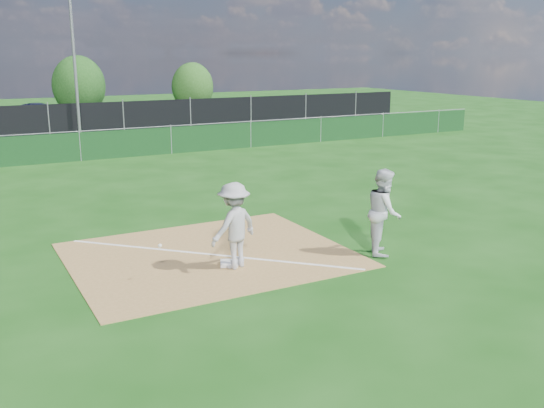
{
  "coord_description": "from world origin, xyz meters",
  "views": [
    {
      "loc": [
        -4.91,
        -11.04,
        4.41
      ],
      "look_at": [
        1.6,
        1.0,
        1.0
      ],
      "focal_mm": 40.0,
      "sensor_mm": 36.0,
      "label": 1
    }
  ],
  "objects_px": {
    "runner": "(384,212)",
    "tree_right": "(193,87)",
    "light_pole": "(74,61)",
    "car_right": "(151,114)",
    "car_mid": "(45,117)",
    "tree_mid": "(79,86)",
    "first_base": "(229,263)",
    "play_at_first": "(234,226)"
  },
  "relations": [
    {
      "from": "runner",
      "to": "tree_right",
      "type": "height_order",
      "value": "tree_right"
    },
    {
      "from": "light_pole",
      "to": "car_right",
      "type": "distance_m",
      "value": 7.79
    },
    {
      "from": "light_pole",
      "to": "runner",
      "type": "relative_size",
      "value": 4.12
    },
    {
      "from": "car_mid",
      "to": "tree_mid",
      "type": "bearing_deg",
      "value": -25.33
    },
    {
      "from": "car_mid",
      "to": "car_right",
      "type": "bearing_deg",
      "value": -84.5
    },
    {
      "from": "car_right",
      "to": "first_base",
      "type": "bearing_deg",
      "value": 160.45
    },
    {
      "from": "runner",
      "to": "car_right",
      "type": "bearing_deg",
      "value": 26.68
    },
    {
      "from": "light_pole",
      "to": "first_base",
      "type": "xyz_separation_m",
      "value": [
        -1.4,
        -22.54,
        -3.94
      ]
    },
    {
      "from": "first_base",
      "to": "runner",
      "type": "relative_size",
      "value": 0.19
    },
    {
      "from": "play_at_first",
      "to": "car_right",
      "type": "xyz_separation_m",
      "value": [
        6.74,
        27.18,
        -0.33
      ]
    },
    {
      "from": "first_base",
      "to": "car_right",
      "type": "bearing_deg",
      "value": 75.89
    },
    {
      "from": "car_mid",
      "to": "play_at_first",
      "type": "bearing_deg",
      "value": -178.66
    },
    {
      "from": "car_mid",
      "to": "tree_right",
      "type": "distance_m",
      "value": 13.42
    },
    {
      "from": "tree_right",
      "to": "car_mid",
      "type": "bearing_deg",
      "value": -151.39
    },
    {
      "from": "light_pole",
      "to": "car_mid",
      "type": "bearing_deg",
      "value": 105.92
    },
    {
      "from": "first_base",
      "to": "light_pole",
      "type": "bearing_deg",
      "value": 86.45
    },
    {
      "from": "tree_mid",
      "to": "runner",
      "type": "bearing_deg",
      "value": -90.24
    },
    {
      "from": "car_mid",
      "to": "tree_mid",
      "type": "distance_m",
      "value": 7.43
    },
    {
      "from": "light_pole",
      "to": "tree_right",
      "type": "height_order",
      "value": "light_pole"
    },
    {
      "from": "first_base",
      "to": "play_at_first",
      "type": "bearing_deg",
      "value": -73.79
    },
    {
      "from": "tree_mid",
      "to": "tree_right",
      "type": "distance_m",
      "value": 8.42
    },
    {
      "from": "runner",
      "to": "car_right",
      "type": "xyz_separation_m",
      "value": [
        3.37,
        27.88,
        -0.37
      ]
    },
    {
      "from": "light_pole",
      "to": "tree_mid",
      "type": "height_order",
      "value": "light_pole"
    },
    {
      "from": "first_base",
      "to": "car_right",
      "type": "height_order",
      "value": "car_right"
    },
    {
      "from": "runner",
      "to": "tree_mid",
      "type": "relative_size",
      "value": 0.45
    },
    {
      "from": "first_base",
      "to": "play_at_first",
      "type": "distance_m",
      "value": 0.89
    },
    {
      "from": "light_pole",
      "to": "car_right",
      "type": "xyz_separation_m",
      "value": [
        5.39,
        4.47,
        -3.4
      ]
    },
    {
      "from": "first_base",
      "to": "play_at_first",
      "type": "xyz_separation_m",
      "value": [
        0.05,
        -0.17,
        0.87
      ]
    },
    {
      "from": "first_base",
      "to": "car_right",
      "type": "relative_size",
      "value": 0.09
    },
    {
      "from": "tree_mid",
      "to": "first_base",
      "type": "bearing_deg",
      "value": -96.15
    },
    {
      "from": "light_pole",
      "to": "tree_right",
      "type": "relative_size",
      "value": 2.13
    },
    {
      "from": "first_base",
      "to": "tree_mid",
      "type": "distance_m",
      "value": 33.33
    },
    {
      "from": "tree_mid",
      "to": "light_pole",
      "type": "bearing_deg",
      "value": -101.63
    },
    {
      "from": "light_pole",
      "to": "first_base",
      "type": "relative_size",
      "value": 21.71
    },
    {
      "from": "runner",
      "to": "car_mid",
      "type": "distance_m",
      "value": 27.63
    },
    {
      "from": "play_at_first",
      "to": "first_base",
      "type": "bearing_deg",
      "value": 106.21
    },
    {
      "from": "car_right",
      "to": "tree_mid",
      "type": "distance_m",
      "value": 7.05
    },
    {
      "from": "light_pole",
      "to": "play_at_first",
      "type": "xyz_separation_m",
      "value": [
        -1.35,
        -22.71,
        -3.07
      ]
    },
    {
      "from": "runner",
      "to": "tree_right",
      "type": "xyz_separation_m",
      "value": [
        8.56,
        33.85,
        0.96
      ]
    },
    {
      "from": "car_mid",
      "to": "first_base",
      "type": "bearing_deg",
      "value": -178.77
    },
    {
      "from": "tree_mid",
      "to": "tree_right",
      "type": "relative_size",
      "value": 1.14
    },
    {
      "from": "play_at_first",
      "to": "tree_right",
      "type": "xyz_separation_m",
      "value": [
        11.93,
        33.15,
        1.0
      ]
    }
  ]
}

